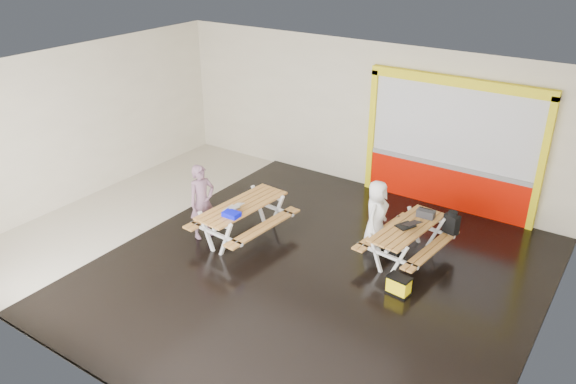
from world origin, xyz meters
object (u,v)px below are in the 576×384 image
Objects in this scene: picnic_table_left at (243,213)px; backpack at (452,223)px; person_left at (202,202)px; laptop_left at (233,208)px; laptop_right at (408,225)px; picnic_table_right at (407,234)px; blue_pouch at (231,214)px; toolbox at (426,214)px; fluke_bag at (399,286)px; person_right at (376,215)px; dark_case at (394,248)px.

picnic_table_left is 4.06m from backpack.
person_left is 0.70m from laptop_left.
laptop_right is at bearing 19.10° from picnic_table_left.
picnic_table_right is 6.29× the size of blue_pouch.
picnic_table_right is at bearing -103.65° from toolbox.
laptop_right reaches higher than fluke_bag.
laptop_left is 1.06× the size of blue_pouch.
fluke_bag is at bearing -81.99° from toolbox.
person_right is 0.94m from toolbox.
laptop_right is at bearing -28.75° from dark_case.
person_left is 4.17m from fluke_bag.
blue_pouch is at bearing -150.92° from picnic_table_right.
toolbox is 0.92× the size of dark_case.
laptop_right is at bearing 23.69° from laptop_left.
laptop_left is at bearing 113.44° from person_right.
person_right is 3.00× the size of backpack.
laptop_left is 0.80× the size of fluke_bag.
fluke_bag is at bearing -68.02° from person_left.
blue_pouch is 3.22m from dark_case.
backpack is 1.25× the size of dark_case.
blue_pouch is (0.14, -0.51, 0.23)m from picnic_table_left.
toolbox is at bearing 27.13° from picnic_table_left.
fluke_bag is at bearing -62.50° from dark_case.
picnic_table_right is 4.04m from person_left.
blue_pouch is at bearing -146.26° from backpack.
person_left is at bearing -158.64° from laptop_right.
dark_case is at bearing 23.85° from picnic_table_left.
fluke_bag is (0.36, -1.09, -0.58)m from laptop_right.
picnic_table_right is 4.72× the size of fluke_bag.
person_right is (2.38, 1.13, 0.16)m from picnic_table_left.
laptop_right is (0.01, -0.04, 0.23)m from picnic_table_right.
picnic_table_right is at bearing -51.31° from person_left.
person_right reaches higher than fluke_bag.
backpack reaches higher than dark_case.
picnic_table_left is 3.06m from dark_case.
picnic_table_left is 1.06× the size of picnic_table_right.
picnic_table_left is 6.69× the size of blue_pouch.
laptop_left is 0.97× the size of toolbox.
person_right is 2.78m from blue_pouch.
picnic_table_left reaches higher than fluke_bag.
backpack is at bearing -68.50° from person_right.
picnic_table_right is at bearing 29.08° from blue_pouch.
toolbox is 0.91m from dark_case.
blue_pouch is 3.71m from toolbox.
toolbox is at bearing 76.35° from picnic_table_right.
picnic_table_right is at bearing -22.17° from dark_case.
backpack is at bearing 34.34° from dark_case.
laptop_left is 0.90× the size of dark_case.
dark_case is at bearing 157.83° from picnic_table_right.
person_left is (-3.74, -1.51, 0.27)m from picnic_table_right.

